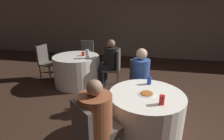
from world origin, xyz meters
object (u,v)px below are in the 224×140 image
(chair_near_north, at_px, (140,80))
(pizza_plate_near, at_px, (147,94))
(chair_far_west, at_px, (45,59))
(person_floral_shirt, at_px, (100,124))
(person_black_shirt, at_px, (109,63))
(soda_can_blue, at_px, (149,80))
(chair_far_east, at_px, (115,65))
(table_near, at_px, (145,117))
(soda_can_red, at_px, (162,100))
(chair_near_southwest, at_px, (89,134))
(table_far, at_px, (77,70))
(bottle_far, at_px, (87,54))
(person_blue_shirt, at_px, (140,81))
(chair_far_north, at_px, (87,54))

(chair_near_north, xyz_separation_m, pizza_plate_near, (0.14, -0.95, 0.19))
(chair_far_west, xyz_separation_m, person_floral_shirt, (2.24, -2.49, 0.05))
(person_black_shirt, relative_size, soda_can_blue, 9.69)
(chair_near_north, height_order, chair_far_east, same)
(table_near, height_order, chair_far_east, chair_far_east)
(table_near, bearing_deg, person_black_shirt, 118.32)
(table_near, bearing_deg, chair_far_east, 114.01)
(chair_far_east, height_order, soda_can_red, chair_far_east)
(person_floral_shirt, bearing_deg, chair_near_southwest, -90.00)
(person_floral_shirt, bearing_deg, chair_far_east, 136.32)
(table_near, height_order, chair_near_southwest, chair_near_southwest)
(table_far, height_order, chair_far_west, chair_far_west)
(soda_can_red, bearing_deg, chair_far_west, 144.07)
(table_near, relative_size, table_far, 0.93)
(table_near, height_order, table_far, same)
(person_black_shirt, distance_m, pizza_plate_near, 2.00)
(chair_far_east, xyz_separation_m, chair_far_west, (-1.97, 0.12, 0.00))
(table_near, xyz_separation_m, chair_far_west, (-2.75, 1.88, 0.19))
(soda_can_red, xyz_separation_m, bottle_far, (-1.61, 1.82, 0.04))
(person_blue_shirt, bearing_deg, chair_far_north, -56.85)
(chair_far_west, height_order, person_blue_shirt, person_blue_shirt)
(chair_far_north, bearing_deg, person_blue_shirt, 127.87)
(chair_near_southwest, relative_size, person_floral_shirt, 0.80)
(person_blue_shirt, xyz_separation_m, person_black_shirt, (-0.82, 0.97, -0.00))
(chair_far_west, bearing_deg, soda_can_red, 63.89)
(soda_can_blue, relative_size, soda_can_red, 1.00)
(table_near, height_order, person_blue_shirt, person_blue_shirt)
(chair_near_southwest, distance_m, person_floral_shirt, 0.17)
(chair_near_north, height_order, chair_far_north, same)
(bottle_far, bearing_deg, chair_far_east, 15.77)
(person_blue_shirt, bearing_deg, person_floral_shirt, 65.68)
(person_floral_shirt, bearing_deg, pizza_plate_near, 89.60)
(table_near, relative_size, chair_far_north, 1.13)
(chair_near_north, xyz_separation_m, person_floral_shirt, (-0.36, -1.55, 0.05))
(person_black_shirt, height_order, soda_can_red, person_black_shirt)
(pizza_plate_near, height_order, soda_can_blue, soda_can_blue)
(chair_near_north, bearing_deg, soda_can_blue, 97.55)
(bottle_far, bearing_deg, person_black_shirt, 19.85)
(person_floral_shirt, bearing_deg, table_far, 158.28)
(soda_can_blue, height_order, soda_can_red, same)
(chair_far_west, relative_size, person_black_shirt, 0.80)
(chair_near_north, relative_size, chair_far_west, 1.00)
(soda_can_blue, bearing_deg, table_far, 142.90)
(table_near, bearing_deg, chair_near_north, 98.73)
(chair_near_southwest, bearing_deg, chair_far_north, 149.47)
(person_floral_shirt, bearing_deg, chair_far_north, 151.64)
(table_far, bearing_deg, chair_far_west, 170.17)
(chair_far_east, bearing_deg, bottle_far, 103.03)
(person_floral_shirt, relative_size, soda_can_blue, 9.69)
(table_near, xyz_separation_m, person_floral_shirt, (-0.51, -0.61, 0.24))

